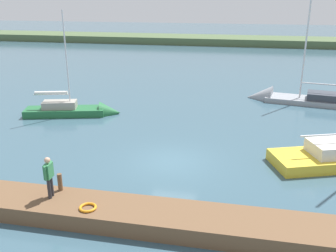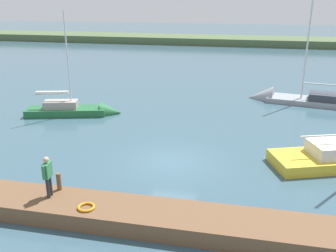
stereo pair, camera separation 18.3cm
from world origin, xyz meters
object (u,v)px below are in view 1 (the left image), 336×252
(life_ring_buoy, at_px, (88,207))
(sailboat_far_left, at_px, (291,100))
(mooring_post_near, at_px, (60,182))
(sailboat_far_right, at_px, (78,112))
(person_on_dock, at_px, (49,175))

(life_ring_buoy, height_order, sailboat_far_left, sailboat_far_left)
(mooring_post_near, xyz_separation_m, life_ring_buoy, (-1.65, 1.11, -0.31))
(mooring_post_near, relative_size, sailboat_far_left, 0.07)
(life_ring_buoy, distance_m, sailboat_far_right, 14.10)
(mooring_post_near, relative_size, life_ring_buoy, 1.09)
(sailboat_far_left, distance_m, person_on_dock, 21.90)
(sailboat_far_right, bearing_deg, life_ring_buoy, -79.27)
(sailboat_far_left, bearing_deg, life_ring_buoy, 74.39)
(sailboat_far_right, height_order, person_on_dock, sailboat_far_right)
(sailboat_far_right, bearing_deg, mooring_post_near, -83.88)
(sailboat_far_left, relative_size, person_on_dock, 5.78)
(sailboat_far_right, height_order, sailboat_far_left, sailboat_far_left)
(mooring_post_near, height_order, life_ring_buoy, mooring_post_near)
(person_on_dock, bearing_deg, sailboat_far_left, -123.82)
(mooring_post_near, relative_size, sailboat_far_right, 0.09)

